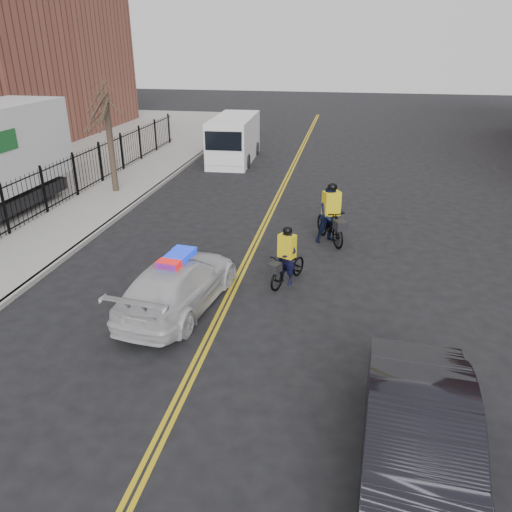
{
  "coord_description": "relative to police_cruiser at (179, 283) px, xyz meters",
  "views": [
    {
      "loc": [
        3.01,
        -11.2,
        6.76
      ],
      "look_at": [
        0.76,
        1.04,
        1.3
      ],
      "focal_mm": 35.0,
      "sensor_mm": 36.0,
      "label": 1
    }
  ],
  "objects": [
    {
      "name": "cargo_van",
      "position": [
        -2.42,
        17.4,
        0.55
      ],
      "size": [
        2.54,
        6.16,
        2.55
      ],
      "rotation": [
        0.0,
        0.0,
        0.04
      ],
      "color": "white",
      "rests_on": "ground"
    },
    {
      "name": "cyclist_near",
      "position": [
        2.67,
        1.94,
        -0.07
      ],
      "size": [
        1.34,
        1.94,
        1.81
      ],
      "rotation": [
        0.0,
        0.0,
        -0.42
      ],
      "color": "black",
      "rests_on": "ground"
    },
    {
      "name": "cyclist_far",
      "position": [
        3.79,
        5.47,
        0.17
      ],
      "size": [
        1.54,
        2.22,
        2.2
      ],
      "rotation": [
        0.0,
        0.0,
        0.47
      ],
      "color": "black",
      "rests_on": "ground"
    },
    {
      "name": "sidewalk",
      "position": [
        -6.3,
        7.79,
        -0.62
      ],
      "size": [
        3.0,
        60.0,
        0.15
      ],
      "primitive_type": "cube",
      "color": "gray",
      "rests_on": "ground"
    },
    {
      "name": "police_cruiser",
      "position": [
        0.0,
        0.0,
        0.0
      ],
      "size": [
        2.56,
        4.98,
        1.54
      ],
      "rotation": [
        0.0,
        0.0,
        3.01
      ],
      "color": "silver",
      "rests_on": "ground"
    },
    {
      "name": "iron_fence",
      "position": [
        -7.8,
        7.79,
        0.3
      ],
      "size": [
        0.12,
        28.0,
        2.0
      ],
      "primitive_type": null,
      "color": "black",
      "rests_on": "ground"
    },
    {
      "name": "street_tree",
      "position": [
        -6.4,
        9.79,
        2.84
      ],
      "size": [
        3.2,
        3.2,
        4.8
      ],
      "color": "#33261E",
      "rests_on": "sidewalk"
    },
    {
      "name": "center_line_right",
      "position": [
        1.28,
        7.79,
        -0.69
      ],
      "size": [
        0.1,
        60.0,
        0.01
      ],
      "primitive_type": "cube",
      "color": "gold",
      "rests_on": "ground"
    },
    {
      "name": "dark_sedan",
      "position": [
        5.67,
        -4.97,
        0.12
      ],
      "size": [
        2.05,
        5.08,
        1.64
      ],
      "primitive_type": "imported",
      "rotation": [
        0.0,
        0.0,
        -0.06
      ],
      "color": "black",
      "rests_on": "ground"
    },
    {
      "name": "center_line_left",
      "position": [
        1.12,
        7.79,
        -0.69
      ],
      "size": [
        0.1,
        60.0,
        0.01
      ],
      "primitive_type": "cube",
      "color": "gold",
      "rests_on": "ground"
    },
    {
      "name": "ground",
      "position": [
        1.2,
        -0.21,
        -0.7
      ],
      "size": [
        120.0,
        120.0,
        0.0
      ],
      "primitive_type": "plane",
      "color": "black",
      "rests_on": "ground"
    },
    {
      "name": "curb",
      "position": [
        -4.8,
        7.79,
        -0.62
      ],
      "size": [
        0.2,
        60.0,
        0.15
      ],
      "primitive_type": "cube",
      "color": "gray",
      "rests_on": "ground"
    }
  ]
}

